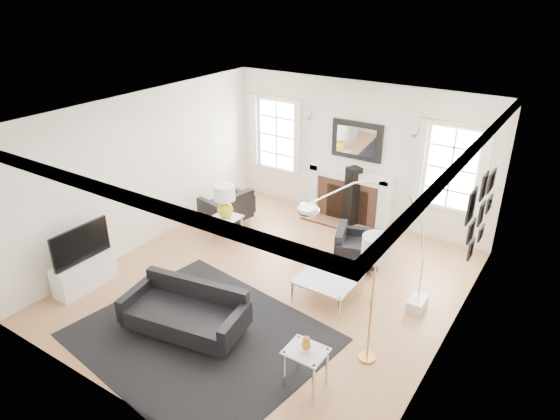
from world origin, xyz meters
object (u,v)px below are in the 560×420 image
Objects in this scene: fireplace at (350,196)px; gourd_lamp at (225,199)px; armchair_right at (356,248)px; armchair_left at (229,208)px; coffee_table at (328,279)px; arc_floor_lamp at (368,243)px; sofa at (187,312)px.

gourd_lamp reaches higher than fireplace.
armchair_left is at bearing 179.14° from armchair_right.
gourd_lamp is (-2.41, 0.52, 0.55)m from coffee_table.
coffee_table is 0.39× the size of arc_floor_lamp.
armchair_right is at bearing 94.33° from coffee_table.
arc_floor_lamp is (1.56, -2.71, 0.65)m from fireplace.
armchair_right is 1.15× the size of coffee_table.
arc_floor_lamp reaches higher than coffee_table.
coffee_table is 1.40× the size of gourd_lamp.
fireplace reaches higher than sofa.
armchair_right is 1.16m from coffee_table.
armchair_right is (1.18, 2.92, 0.00)m from sofa.
arc_floor_lamp is at bearing -10.97° from gourd_lamp.
coffee_table is (0.94, -2.65, -0.19)m from fireplace.
coffee_table is (0.09, -1.16, 0.05)m from armchair_right.
arc_floor_lamp is (3.02, -0.59, 0.29)m from gourd_lamp.
sofa is 1.81× the size of armchair_right.
sofa is at bearing -125.83° from coffee_table.
armchair_right is (2.81, -0.04, -0.03)m from armchair_left.
gourd_lamp is at bearing 116.59° from sofa.
armchair_right is 1.67m from arc_floor_lamp.
gourd_lamp is at bearing -124.65° from fireplace.
arc_floor_lamp is (0.70, -1.23, 0.89)m from armchair_right.
armchair_left is at bearing 160.14° from arc_floor_lamp.
arc_floor_lamp is at bearing -60.16° from fireplace.
fireplace is 2.72× the size of gourd_lamp.
fireplace is at bearing 85.75° from sofa.
sofa is 0.83× the size of arc_floor_lamp.
coffee_table is at bearing -70.38° from fireplace.
sofa reaches higher than armchair_right.
armchair_left is 0.46× the size of arc_floor_lamp.
fireplace reaches higher than coffee_table.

